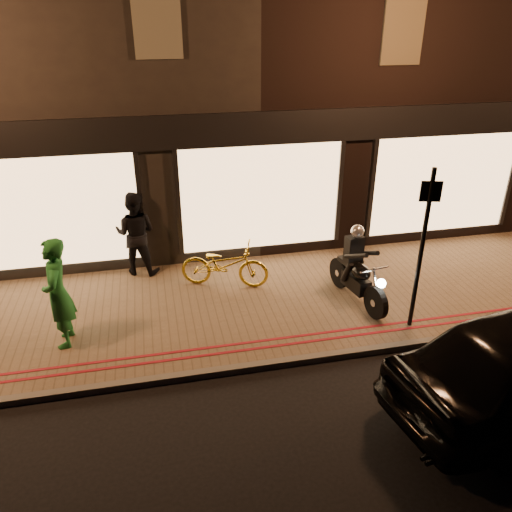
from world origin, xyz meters
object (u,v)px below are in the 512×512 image
at_px(bicycle_gold, 225,265).
at_px(person_green, 58,293).
at_px(motorcycle, 357,273).
at_px(sign_post, 423,243).

relative_size(bicycle_gold, person_green, 0.94).
distance_m(bicycle_gold, person_green, 3.40).
xyz_separation_m(motorcycle, bicycle_gold, (-2.46, 1.16, -0.13)).
xyz_separation_m(sign_post, bicycle_gold, (-3.12, 2.22, -1.19)).
bearing_deg(person_green, bicycle_gold, 114.15).
xyz_separation_m(bicycle_gold, person_green, (-3.05, -1.43, 0.50)).
bearing_deg(bicycle_gold, motorcycle, -96.37).
xyz_separation_m(motorcycle, person_green, (-5.51, -0.27, 0.37)).
height_order(sign_post, bicycle_gold, sign_post).
height_order(motorcycle, person_green, person_green).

